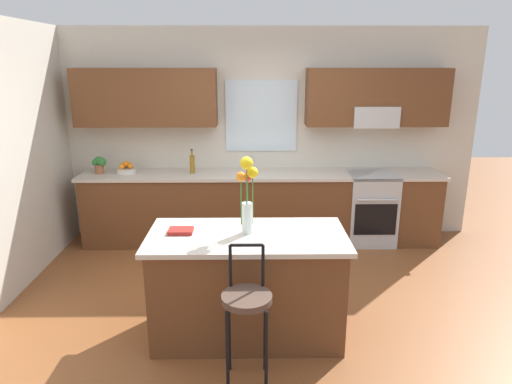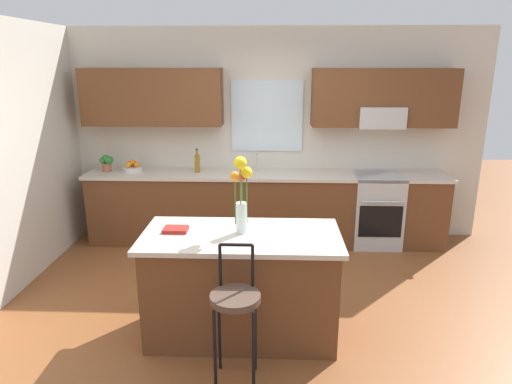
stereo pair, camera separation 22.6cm
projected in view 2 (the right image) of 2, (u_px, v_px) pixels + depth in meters
The scene contains 12 objects.
ground_plane at pixel (263, 308), 4.37m from camera, with size 14.00×14.00×0.00m, color brown.
back_wall_assembly at pixel (269, 123), 5.85m from camera, with size 5.60×0.50×2.70m.
counter_run at pixel (266, 207), 5.87m from camera, with size 4.56×0.64×0.92m.
sink_faucet at pixel (257, 160), 5.84m from camera, with size 0.02×0.13×0.23m.
oven_range at pixel (376, 209), 5.79m from camera, with size 0.60×0.64×0.92m.
kitchen_island at pixel (242, 284), 3.85m from camera, with size 1.63×0.81×0.92m.
bar_stool_near at pixel (235, 304), 3.20m from camera, with size 0.36×0.36×1.04m.
flower_vase at pixel (241, 191), 3.64m from camera, with size 0.18×0.18×0.65m.
cookbook at pixel (176, 229), 3.77m from camera, with size 0.20×0.15×0.03m, color maroon.
fruit_bowl_oranges at pixel (133, 168), 5.79m from camera, with size 0.24×0.24×0.16m.
bottle_olive_oil at pixel (197, 163), 5.74m from camera, with size 0.06×0.06×0.30m.
potted_plant_small at pixel (107, 162), 5.78m from camera, with size 0.18×0.12×0.22m.
Camera 2 is at (0.08, -3.88, 2.29)m, focal length 31.86 mm.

